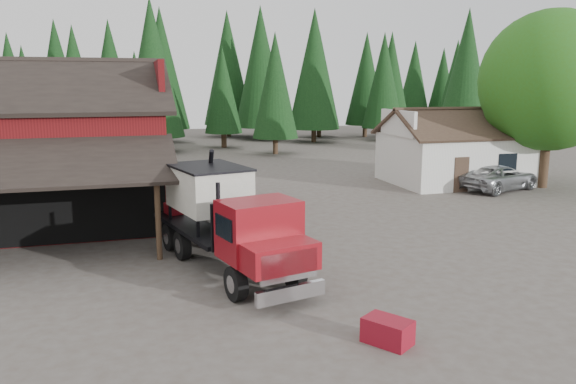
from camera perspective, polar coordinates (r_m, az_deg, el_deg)
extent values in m
plane|color=#4E463D|center=(19.35, 4.43, -7.24)|extent=(120.00, 120.00, 0.00)
cube|color=#5E0F11|center=(27.79, -25.30, 2.60)|extent=(12.00, 10.00, 5.00)
cube|color=black|center=(25.10, -26.84, 9.73)|extent=(12.80, 5.53, 2.35)
cube|color=black|center=(30.03, -25.12, 9.87)|extent=(12.80, 5.53, 2.35)
cube|color=#5E0F11|center=(27.24, -13.17, 10.60)|extent=(0.25, 7.00, 2.00)
cylinder|color=#382619|center=(19.86, -13.05, -2.82)|extent=(0.20, 0.20, 2.80)
cube|color=black|center=(22.95, -27.11, -0.38)|extent=(11.70, 0.08, 3.90)
cube|color=silver|center=(36.24, 16.63, 3.30)|extent=(8.00, 6.00, 3.00)
cube|color=#38281E|center=(34.78, 18.17, 6.64)|extent=(8.60, 3.42, 1.80)
cube|color=#38281E|center=(37.29, 15.58, 7.04)|extent=(8.60, 3.42, 1.80)
cube|color=silver|center=(34.03, 11.12, 6.90)|extent=(0.20, 4.20, 1.50)
cube|color=silver|center=(38.34, 21.89, 6.75)|extent=(0.20, 4.20, 1.50)
cube|color=#38281E|center=(32.99, 17.20, 1.68)|extent=(0.90, 0.06, 2.00)
cube|color=black|center=(34.64, 21.42, 2.84)|extent=(1.20, 0.06, 1.00)
cylinder|color=#382619|center=(36.23, 24.55, 2.93)|extent=(0.60, 0.60, 3.20)
sphere|color=#2B5F15|center=(35.96, 25.14, 10.20)|extent=(8.00, 8.00, 8.00)
sphere|color=#2B5F15|center=(35.82, 22.67, 8.46)|extent=(4.40, 4.40, 4.40)
sphere|color=#2B5F15|center=(36.04, 27.07, 8.60)|extent=(4.80, 4.80, 4.80)
cylinder|color=#382619|center=(49.11, -1.28, 4.82)|extent=(0.44, 0.44, 1.60)
cone|color=black|center=(48.83, -1.31, 10.78)|extent=(3.96, 3.96, 9.00)
cylinder|color=#382619|center=(52.03, 17.26, 4.68)|extent=(0.44, 0.44, 1.60)
cone|color=black|center=(51.77, 17.65, 11.40)|extent=(4.84, 4.84, 11.00)
cylinder|color=#382619|center=(51.52, -13.30, 4.82)|extent=(0.44, 0.44, 1.60)
cone|color=black|center=(51.28, -13.63, 12.17)|extent=(5.28, 5.28, 12.00)
cylinder|color=black|center=(16.05, -5.31, -9.24)|extent=(0.56, 1.05, 1.00)
cylinder|color=black|center=(16.89, 0.65, -8.15)|extent=(0.56, 1.05, 1.00)
cylinder|color=black|center=(19.92, -10.68, -5.36)|extent=(0.56, 1.05, 1.00)
cylinder|color=black|center=(20.60, -5.64, -4.67)|extent=(0.56, 1.05, 1.00)
cylinder|color=black|center=(21.08, -11.86, -4.49)|extent=(0.56, 1.05, 1.00)
cylinder|color=black|center=(21.73, -7.06, -3.87)|extent=(0.56, 1.05, 1.00)
cube|color=black|center=(18.84, -6.46, -5.02)|extent=(2.89, 7.86, 0.37)
cube|color=silver|center=(15.29, 0.28, -10.24)|extent=(2.08, 0.67, 0.41)
cube|color=silver|center=(15.11, 0.11, -7.55)|extent=(1.70, 0.51, 0.82)
cube|color=maroon|center=(15.52, -0.92, -6.51)|extent=(2.28, 1.65, 0.78)
cube|color=maroon|center=(16.39, -2.96, -3.75)|extent=(2.50, 2.04, 1.69)
cube|color=black|center=(15.70, -1.75, -3.37)|extent=(1.88, 0.54, 0.82)
cylinder|color=black|center=(16.62, -7.09, -1.84)|extent=(0.16, 0.16, 1.64)
cube|color=black|center=(17.19, -4.36, -3.23)|extent=(2.20, 0.65, 1.46)
cube|color=black|center=(19.92, -7.97, -3.44)|extent=(3.55, 5.70, 0.15)
cube|color=beige|center=(19.63, -8.07, 0.38)|extent=(2.77, 3.43, 1.46)
cone|color=beige|center=(19.82, -8.00, -2.22)|extent=(2.44, 2.44, 0.64)
cube|color=black|center=(19.51, -8.13, 2.54)|extent=(2.88, 3.55, 0.07)
cylinder|color=black|center=(21.01, -8.01, 0.82)|extent=(0.20, 2.02, 2.79)
cube|color=maroon|center=(21.68, -11.54, -1.69)|extent=(0.71, 0.84, 0.41)
cylinder|color=silver|center=(17.67, -0.78, -6.34)|extent=(0.72, 1.01, 0.51)
imported|color=#A0A3A7|center=(34.48, 20.64, 1.39)|extent=(5.72, 3.99, 1.45)
cube|color=maroon|center=(13.80, 10.08, -13.75)|extent=(1.20, 1.30, 0.60)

